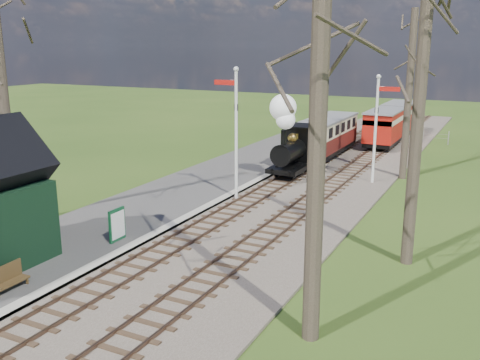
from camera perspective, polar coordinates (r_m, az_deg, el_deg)
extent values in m
ellipsoid|color=#385B23|center=(77.62, -1.56, -2.19)|extent=(57.60, 36.00, 16.20)
ellipsoid|color=#385B23|center=(81.23, 12.51, -2.99)|extent=(64.00, 40.00, 18.00)
cube|color=brown|center=(29.85, 8.30, 0.31)|extent=(8.00, 60.00, 0.10)
cube|color=brown|center=(30.42, 5.10, 0.84)|extent=(0.07, 60.00, 0.12)
cube|color=brown|center=(30.08, 6.86, 0.64)|extent=(0.07, 60.00, 0.12)
cube|color=#38281C|center=(30.26, 5.97, 0.66)|extent=(1.60, 60.00, 0.09)
cube|color=brown|center=(29.60, 9.77, 0.31)|extent=(0.07, 60.00, 0.12)
cube|color=brown|center=(29.33, 11.64, 0.10)|extent=(0.07, 60.00, 0.12)
cube|color=#38281C|center=(29.47, 10.70, 0.12)|extent=(1.60, 60.00, 0.09)
cube|color=#474442|center=(24.97, -8.24, -2.33)|extent=(5.00, 44.00, 0.20)
cube|color=#B2AD9E|center=(23.77, -3.67, -3.05)|extent=(0.40, 44.00, 0.21)
cylinder|color=silver|center=(24.56, -0.41, 4.50)|extent=(0.14, 0.14, 6.00)
sphere|color=silver|center=(24.24, -0.42, 11.74)|extent=(0.24, 0.24, 0.24)
cube|color=#B7140F|center=(24.52, -1.58, 10.36)|extent=(1.10, 0.08, 0.22)
cube|color=black|center=(24.37, -0.41, 7.75)|extent=(0.18, 0.06, 0.30)
cylinder|color=silver|center=(28.54, 14.23, 4.92)|extent=(0.14, 0.14, 5.50)
sphere|color=silver|center=(28.25, 14.58, 10.63)|extent=(0.24, 0.24, 0.24)
cube|color=#B7140F|center=(28.17, 15.61, 9.33)|extent=(1.10, 0.08, 0.22)
cube|color=black|center=(28.39, 14.37, 7.21)|extent=(0.18, 0.06, 0.30)
cylinder|color=#382D23|center=(22.92, -24.01, 8.89)|extent=(0.41, 0.41, 11.00)
cylinder|color=#382D23|center=(12.23, 8.40, 8.70)|extent=(0.42, 0.42, 12.00)
cylinder|color=#382D23|center=(17.86, 18.47, 6.60)|extent=(0.40, 0.40, 10.00)
cylinder|color=#382D23|center=(30.06, 17.54, 8.51)|extent=(0.39, 0.39, 9.00)
cube|color=slate|center=(43.22, 13.04, 5.34)|extent=(12.60, 0.02, 0.01)
cube|color=slate|center=(43.27, 13.02, 4.94)|extent=(12.60, 0.02, 0.02)
cylinder|color=slate|center=(43.26, 13.02, 5.01)|extent=(0.08, 0.08, 1.00)
cube|color=black|center=(29.80, 5.75, 1.55)|extent=(1.70, 4.00, 0.25)
cylinder|color=black|center=(29.07, 5.37, 3.06)|extent=(1.10, 2.60, 1.10)
cube|color=black|center=(30.71, 6.61, 3.81)|extent=(1.80, 1.60, 2.00)
cylinder|color=black|center=(27.99, 4.66, 4.51)|extent=(0.28, 0.28, 0.80)
sphere|color=#BC8A37|center=(29.22, 5.62, 4.50)|extent=(0.52, 0.52, 0.52)
sphere|color=white|center=(27.81, 4.89, 6.43)|extent=(1.00, 1.00, 1.00)
sphere|color=white|center=(27.90, 4.61, 7.70)|extent=(1.40, 1.40, 1.40)
cylinder|color=black|center=(28.93, 3.96, 0.94)|extent=(0.10, 0.64, 0.64)
cylinder|color=black|center=(28.57, 5.81, 0.73)|extent=(0.10, 0.64, 0.64)
cube|color=black|center=(35.38, 9.26, 3.28)|extent=(1.90, 7.01, 0.30)
cube|color=#541713|center=(35.27, 9.30, 4.24)|extent=(2.00, 7.01, 0.90)
cube|color=beige|center=(35.13, 9.35, 5.69)|extent=(2.00, 7.01, 0.90)
cube|color=slate|center=(35.06, 9.39, 6.50)|extent=(2.10, 7.21, 0.12)
cube|color=black|center=(39.46, 15.06, 4.09)|extent=(1.87, 4.93, 0.30)
cube|color=#A1160D|center=(39.37, 15.11, 4.94)|extent=(1.97, 4.93, 0.89)
cube|color=beige|center=(39.24, 15.20, 6.22)|extent=(1.97, 4.93, 0.89)
cube|color=slate|center=(39.18, 15.24, 6.93)|extent=(2.07, 5.13, 0.12)
cube|color=black|center=(44.80, 16.53, 5.15)|extent=(1.87, 4.93, 0.30)
cube|color=#A1160D|center=(44.72, 16.59, 5.90)|extent=(1.97, 4.93, 0.89)
cube|color=beige|center=(44.61, 16.67, 7.03)|extent=(1.97, 4.93, 0.89)
cube|color=slate|center=(44.55, 16.71, 7.66)|extent=(2.07, 5.13, 0.12)
cube|color=#0F4725|center=(19.98, -12.99, -4.67)|extent=(0.09, 0.82, 1.21)
cube|color=silver|center=(19.95, -12.88, -4.69)|extent=(0.03, 0.71, 0.99)
cube|color=#4D371B|center=(17.18, -23.48, -10.10)|extent=(0.38, 1.30, 0.06)
cube|color=#4D371B|center=(17.20, -23.93, -9.21)|extent=(0.06, 1.29, 0.55)
cube|color=#4D371B|center=(17.64, -22.35, -9.77)|extent=(0.06, 0.06, 0.18)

